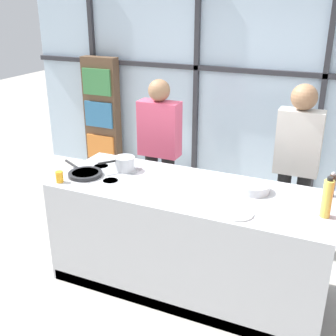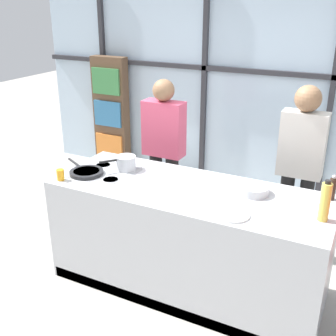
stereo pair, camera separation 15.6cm
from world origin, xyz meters
name	(u,v)px [view 1 (the left image)]	position (x,y,z in m)	size (l,w,h in m)	color
ground_plane	(188,283)	(0.00, 0.00, 0.00)	(18.00, 18.00, 0.00)	#ADA89E
back_window_wall	(257,82)	(0.00, 2.21, 1.40)	(6.40, 0.10, 2.80)	silver
bookshelf	(102,115)	(-2.12, 2.03, 0.81)	(0.52, 0.19, 1.62)	brown
demo_island	(189,238)	(0.00, 0.00, 0.46)	(2.27, 0.85, 0.93)	#B7BABF
spectator_far_left	(160,146)	(-0.70, 0.92, 0.91)	(0.43, 0.22, 1.60)	black
spectator_center_left	(297,160)	(0.70, 0.92, 0.96)	(0.40, 0.23, 1.66)	black
frying_pan	(85,173)	(-0.93, -0.12, 0.94)	(0.49, 0.33, 0.03)	#232326
saucepan	(125,163)	(-0.67, 0.12, 0.99)	(0.25, 0.28, 0.12)	silver
white_plate	(237,213)	(0.46, -0.27, 0.93)	(0.23, 0.23, 0.01)	white
mixing_bowl	(254,188)	(0.49, 0.15, 0.96)	(0.25, 0.25, 0.07)	silver
oil_bottle	(327,198)	(1.03, -0.05, 1.07)	(0.07, 0.07, 0.30)	#E0CC4C
pepper_grinder	(332,185)	(1.04, 0.31, 1.02)	(0.05, 0.05, 0.20)	#332319
juice_glass_near	(59,177)	(-1.03, -0.33, 0.97)	(0.06, 0.06, 0.09)	orange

